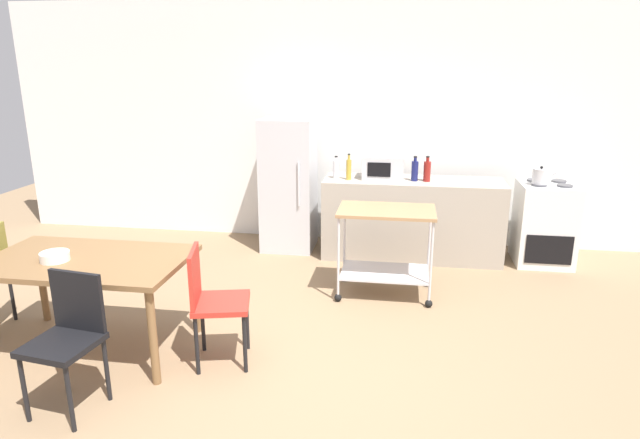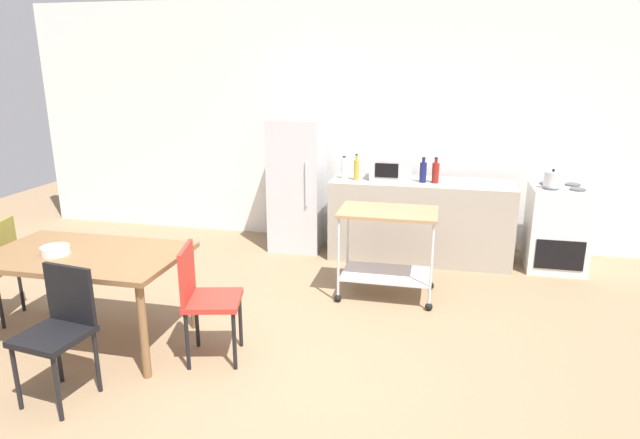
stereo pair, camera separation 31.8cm
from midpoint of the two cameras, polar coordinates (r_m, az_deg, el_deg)
ground_plane at (r=4.18m, az=-2.31°, el=-15.11°), size 12.00×12.00×0.00m
back_wall at (r=6.76m, az=4.68°, el=9.95°), size 8.40×0.12×2.90m
kitchen_counter at (r=6.29m, az=11.82°, el=-0.10°), size 2.00×0.64×0.90m
dining_table at (r=4.56m, az=-21.44°, el=-4.24°), size 1.50×0.90×0.75m
chair_black at (r=3.94m, az=-23.43°, el=-10.09°), size 0.45×0.45×0.89m
chair_red at (r=4.12m, az=-9.85°, el=-7.74°), size 0.48×0.48×0.89m
stove_oven at (r=6.46m, az=24.76°, el=-0.82°), size 0.60×0.61×0.92m
refrigerator at (r=6.48m, az=-0.92°, el=3.69°), size 0.60×0.63×1.55m
kitchen_cart at (r=5.18m, az=8.79°, el=-2.02°), size 0.91×0.57×0.85m
bottle_soda at (r=6.18m, az=4.00°, el=5.25°), size 0.07×0.07×0.25m
bottle_hot_sauce at (r=6.12m, az=5.31°, el=5.22°), size 0.06×0.06×0.29m
microwave at (r=6.21m, az=8.96°, el=5.35°), size 0.46×0.35×0.26m
bottle_sesame_oil at (r=6.12m, az=12.18°, el=4.88°), size 0.08×0.08×0.27m
bottle_wine at (r=6.11m, az=13.43°, el=4.80°), size 0.08×0.08×0.28m
fruit_bowl at (r=4.57m, az=-24.12°, el=-2.99°), size 0.21×0.21×0.07m
kettle at (r=6.22m, az=24.46°, el=3.83°), size 0.24×0.17×0.19m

